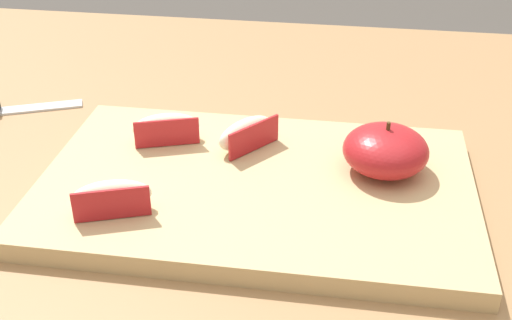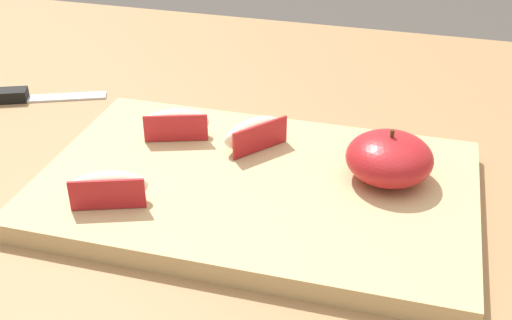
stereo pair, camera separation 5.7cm
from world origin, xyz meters
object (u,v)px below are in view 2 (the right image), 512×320
at_px(apple_wedge_left, 176,123).
at_px(paring_knife, 9,96).
at_px(apple_wedge_right, 254,133).
at_px(apple_wedge_back, 109,187).
at_px(apple_half_skin_up, 389,158).
at_px(cutting_board, 256,188).

distance_m(apple_wedge_left, paring_knife, 0.24).
height_order(apple_wedge_right, paring_knife, apple_wedge_right).
bearing_deg(apple_wedge_right, apple_wedge_back, -126.43).
distance_m(apple_half_skin_up, apple_wedge_right, 0.13).
xyz_separation_m(apple_wedge_right, paring_knife, (-0.31, 0.06, -0.03)).
relative_size(cutting_board, apple_half_skin_up, 5.01).
bearing_deg(cutting_board, apple_wedge_left, 149.91).
distance_m(apple_wedge_right, apple_wedge_back, 0.15).
relative_size(apple_wedge_right, apple_wedge_left, 0.94).
distance_m(cutting_board, paring_knife, 0.35).
height_order(cutting_board, apple_half_skin_up, apple_half_skin_up).
bearing_deg(apple_half_skin_up, cutting_board, -163.90).
height_order(apple_half_skin_up, apple_wedge_back, apple_half_skin_up).
distance_m(cutting_board, apple_wedge_back, 0.13).
height_order(apple_wedge_back, paring_knife, apple_wedge_back).
height_order(cutting_board, apple_wedge_left, apple_wedge_left).
distance_m(apple_wedge_right, paring_knife, 0.32).
bearing_deg(apple_wedge_back, cutting_board, 31.37).
xyz_separation_m(cutting_board, apple_wedge_left, (-0.10, 0.06, 0.02)).
xyz_separation_m(apple_wedge_back, paring_knife, (-0.22, 0.18, -0.03)).
height_order(cutting_board, apple_wedge_right, apple_wedge_right).
height_order(apple_wedge_right, apple_wedge_back, same).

